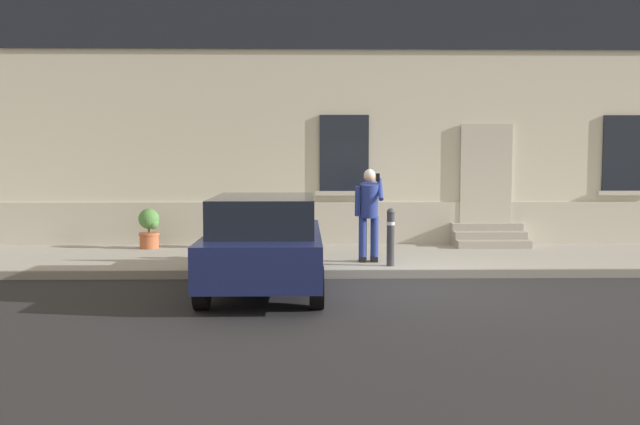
# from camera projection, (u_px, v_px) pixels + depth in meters

# --- Properties ---
(ground_plane) EXTENTS (80.00, 80.00, 0.00)m
(ground_plane) POSITION_uv_depth(u_px,v_px,m) (410.00, 288.00, 11.28)
(ground_plane) COLOR #232326
(sidewalk) EXTENTS (24.00, 3.60, 0.15)m
(sidewalk) POSITION_uv_depth(u_px,v_px,m) (389.00, 258.00, 14.06)
(sidewalk) COLOR #99968E
(sidewalk) RESTS_ON ground
(curb_edge) EXTENTS (24.00, 0.12, 0.15)m
(curb_edge) POSITION_uv_depth(u_px,v_px,m) (402.00, 274.00, 12.21)
(curb_edge) COLOR gray
(curb_edge) RESTS_ON ground
(building_facade) EXTENTS (24.00, 1.52, 7.50)m
(building_facade) POSITION_uv_depth(u_px,v_px,m) (378.00, 87.00, 16.25)
(building_facade) COLOR beige
(building_facade) RESTS_ON ground
(entrance_stoop) EXTENTS (1.59, 0.96, 0.48)m
(entrance_stoop) POSITION_uv_depth(u_px,v_px,m) (489.00, 237.00, 15.51)
(entrance_stoop) COLOR #9E998E
(entrance_stoop) RESTS_ON sidewalk
(hatchback_car_navy) EXTENTS (1.80, 4.07, 1.50)m
(hatchback_car_navy) POSITION_uv_depth(u_px,v_px,m) (265.00, 241.00, 11.02)
(hatchback_car_navy) COLOR #161E4C
(hatchback_car_navy) RESTS_ON ground
(bollard_near_person) EXTENTS (0.15, 0.15, 1.04)m
(bollard_near_person) POSITION_uv_depth(u_px,v_px,m) (391.00, 235.00, 12.56)
(bollard_near_person) COLOR #333338
(bollard_near_person) RESTS_ON sidewalk
(person_on_phone) EXTENTS (0.51, 0.51, 1.74)m
(person_on_phone) POSITION_uv_depth(u_px,v_px,m) (369.00, 209.00, 12.95)
(person_on_phone) COLOR navy
(person_on_phone) RESTS_ON sidewalk
(planter_terracotta) EXTENTS (0.44, 0.44, 0.86)m
(planter_terracotta) POSITION_uv_depth(u_px,v_px,m) (149.00, 227.00, 15.01)
(planter_terracotta) COLOR #B25B38
(planter_terracotta) RESTS_ON sidewalk
(planter_cream) EXTENTS (0.44, 0.44, 0.86)m
(planter_cream) POSITION_uv_depth(u_px,v_px,m) (242.00, 227.00, 15.04)
(planter_cream) COLOR beige
(planter_cream) RESTS_ON sidewalk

